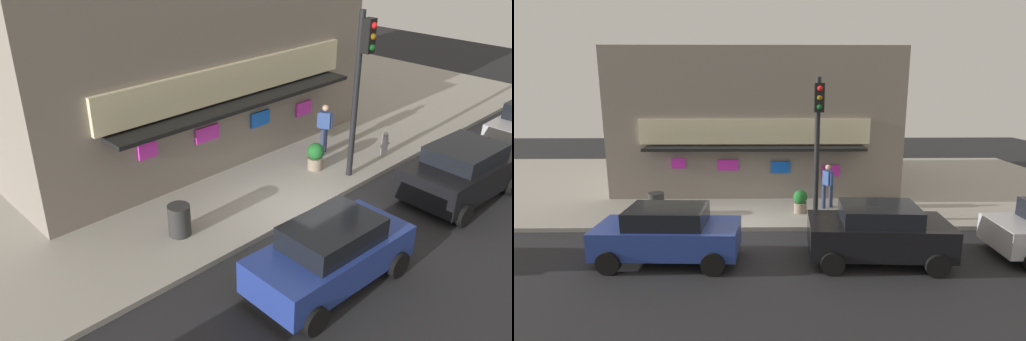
% 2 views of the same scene
% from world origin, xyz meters
% --- Properties ---
extents(ground_plane, '(48.80, 48.80, 0.00)m').
position_xyz_m(ground_plane, '(0.00, 0.00, 0.00)').
color(ground_plane, '#232326').
extents(sidewalk, '(32.53, 12.95, 0.15)m').
position_xyz_m(sidewalk, '(0.00, 6.48, 0.08)').
color(sidewalk, '#A39E93').
rests_on(sidewalk, ground_plane).
extents(corner_building, '(12.49, 9.02, 6.33)m').
position_xyz_m(corner_building, '(0.50, 7.57, 3.32)').
color(corner_building, gray).
rests_on(corner_building, sidewalk).
extents(traffic_light, '(0.32, 0.58, 5.05)m').
position_xyz_m(traffic_light, '(2.70, 0.49, 3.39)').
color(traffic_light, black).
rests_on(traffic_light, sidewalk).
extents(fire_hydrant, '(0.46, 0.22, 0.83)m').
position_xyz_m(fire_hydrant, '(4.77, 0.70, 0.55)').
color(fire_hydrant, '#B2B2B7').
rests_on(fire_hydrant, sidewalk).
extents(trash_can, '(0.58, 0.58, 0.83)m').
position_xyz_m(trash_can, '(-3.18, 1.49, 0.57)').
color(trash_can, '#2D2D2D').
rests_on(trash_can, sidewalk).
extents(pedestrian, '(0.53, 0.52, 1.75)m').
position_xyz_m(pedestrian, '(3.38, 2.22, 1.11)').
color(pedestrian, navy).
rests_on(pedestrian, sidewalk).
extents(potted_plant_by_doorway, '(0.54, 0.54, 0.88)m').
position_xyz_m(potted_plant_by_doorway, '(2.25, 1.61, 0.61)').
color(potted_plant_by_doorway, gray).
rests_on(potted_plant_by_doorway, sidewalk).
extents(parked_car_black, '(4.01, 2.30, 1.66)m').
position_xyz_m(parked_car_black, '(4.10, -2.35, 0.86)').
color(parked_car_black, black).
rests_on(parked_car_black, ground_plane).
extents(parked_car_blue, '(4.05, 2.04, 1.61)m').
position_xyz_m(parked_car_blue, '(-1.84, -2.31, 0.83)').
color(parked_car_blue, navy).
rests_on(parked_car_blue, ground_plane).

